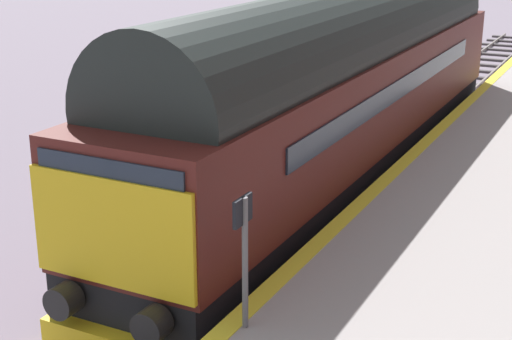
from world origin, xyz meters
name	(u,v)px	position (x,y,z in m)	size (l,w,h in m)	color
ground_plane	(269,241)	(0.00, 0.00, 0.00)	(140.00, 140.00, 0.00)	slate
track_main	(269,238)	(0.00, 0.00, 0.06)	(2.50, 60.00, 0.15)	gray
station_platform	(454,252)	(3.60, 0.00, 0.50)	(4.00, 44.00, 1.01)	#A19998
diesel_locomotive	(345,81)	(0.00, 3.91, 2.48)	(2.74, 18.03, 4.68)	black
platform_number_sign	(244,242)	(1.94, -4.70, 2.21)	(0.10, 0.44, 1.80)	slate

